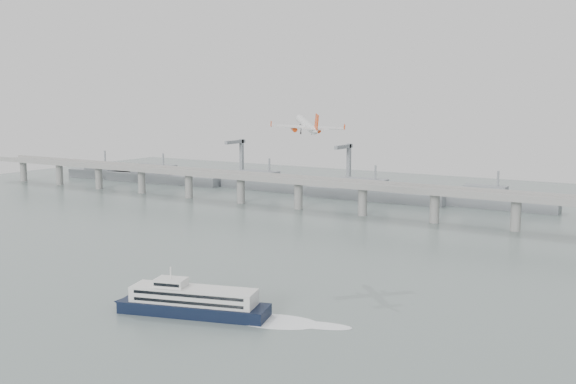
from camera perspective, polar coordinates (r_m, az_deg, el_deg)
The scene contains 5 objects.
ground at distance 272.70m, azimuth -6.11°, elevation -8.93°, with size 900.00×900.00×0.00m, color slate.
bridge at distance 441.19m, azimuth 9.74°, elevation -0.05°, with size 800.00×22.00×23.90m.
distant_fleet at distance 571.54m, azimuth -2.30°, elevation 0.77°, with size 453.00×60.90×40.00m.
ferry at distance 253.23m, azimuth -7.98°, elevation -9.20°, with size 90.20×35.43×17.41m.
airliner at distance 311.84m, azimuth 1.62°, elevation 5.68°, with size 30.57×31.56×10.37m.
Camera 1 is at (159.62, -206.07, 80.14)m, focal length 42.00 mm.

